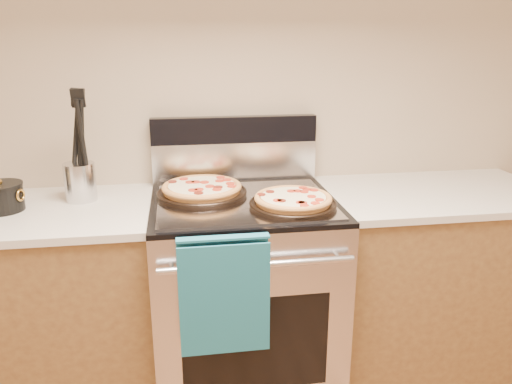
{
  "coord_description": "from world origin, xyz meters",
  "views": [
    {
      "loc": [
        -0.25,
        -0.3,
        1.56
      ],
      "look_at": [
        0.04,
        1.55,
        0.98
      ],
      "focal_mm": 35.0,
      "sensor_mm": 36.0,
      "label": 1
    }
  ],
  "objects": [
    {
      "name": "pepperoni_pizza_back",
      "position": [
        -0.17,
        1.72,
        0.95
      ],
      "size": [
        0.48,
        0.48,
        0.05
      ],
      "primitive_type": null,
      "rotation": [
        0.0,
        0.0,
        -0.36
      ],
      "color": "#BB7A39",
      "rests_on": "foil_sheet"
    },
    {
      "name": "foil_sheet",
      "position": [
        0.0,
        1.62,
        0.92
      ],
      "size": [
        0.7,
        0.55,
        0.01
      ],
      "primitive_type": "cube",
      "color": "gray",
      "rests_on": "cooktop"
    },
    {
      "name": "pepperoni_pizza_front",
      "position": [
        0.18,
        1.52,
        0.95
      ],
      "size": [
        0.44,
        0.44,
        0.05
      ],
      "primitive_type": null,
      "rotation": [
        0.0,
        0.0,
        0.37
      ],
      "color": "#BB7A39",
      "rests_on": "foil_sheet"
    },
    {
      "name": "countertop_left",
      "position": [
        -0.88,
        1.68,
        0.9
      ],
      "size": [
        1.02,
        0.64,
        0.03
      ],
      "primitive_type": "cube",
      "color": "beige",
      "rests_on": "cabinet_left"
    },
    {
      "name": "cooktop",
      "position": [
        0.0,
        1.65,
        0.91
      ],
      "size": [
        0.76,
        0.68,
        0.02
      ],
      "primitive_type": "cube",
      "color": "black",
      "rests_on": "range_body"
    },
    {
      "name": "range_body",
      "position": [
        0.0,
        1.65,
        0.45
      ],
      "size": [
        0.76,
        0.68,
        0.9
      ],
      "primitive_type": "cube",
      "color": "#B7B7BC",
      "rests_on": "ground"
    },
    {
      "name": "saucepan",
      "position": [
        -0.95,
        1.69,
        0.96
      ],
      "size": [
        0.21,
        0.21,
        0.1
      ],
      "primitive_type": "cylinder",
      "rotation": [
        0.0,
        0.0,
        -0.34
      ],
      "color": "black",
      "rests_on": "countertop_left"
    },
    {
      "name": "backsplash_upper",
      "position": [
        0.0,
        1.96,
        1.16
      ],
      "size": [
        0.76,
        0.06,
        0.12
      ],
      "primitive_type": "cube",
      "color": "black",
      "rests_on": "backsplash_lower"
    },
    {
      "name": "oven_handle",
      "position": [
        0.0,
        1.27,
        0.8
      ],
      "size": [
        0.7,
        0.03,
        0.03
      ],
      "primitive_type": "cylinder",
      "rotation": [
        0.0,
        1.57,
        0.0
      ],
      "color": "silver",
      "rests_on": "range_body"
    },
    {
      "name": "cabinet_left",
      "position": [
        -0.88,
        1.68,
        0.44
      ],
      "size": [
        1.0,
        0.62,
        0.88
      ],
      "primitive_type": "cube",
      "color": "brown",
      "rests_on": "ground"
    },
    {
      "name": "cabinet_right",
      "position": [
        0.88,
        1.68,
        0.44
      ],
      "size": [
        1.0,
        0.62,
        0.88
      ],
      "primitive_type": "cube",
      "color": "brown",
      "rests_on": "ground"
    },
    {
      "name": "oven_window",
      "position": [
        0.0,
        1.31,
        0.45
      ],
      "size": [
        0.56,
        0.01,
        0.4
      ],
      "primitive_type": "cube",
      "color": "black",
      "rests_on": "range_body"
    },
    {
      "name": "wall_back",
      "position": [
        0.0,
        2.0,
        1.35
      ],
      "size": [
        4.0,
        0.0,
        4.0
      ],
      "primitive_type": "plane",
      "rotation": [
        1.57,
        0.0,
        0.0
      ],
      "color": "tan",
      "rests_on": "ground"
    },
    {
      "name": "utensil_crock",
      "position": [
        -0.67,
        1.78,
        0.99
      ],
      "size": [
        0.14,
        0.14,
        0.16
      ],
      "primitive_type": "cylinder",
      "rotation": [
        0.0,
        0.0,
        0.06
      ],
      "color": "silver",
      "rests_on": "countertop_left"
    },
    {
      "name": "dish_towel",
      "position": [
        -0.12,
        1.27,
        0.7
      ],
      "size": [
        0.32,
        0.05,
        0.42
      ],
      "primitive_type": null,
      "color": "#1B6E8A",
      "rests_on": "oven_handle"
    },
    {
      "name": "backsplash_lower",
      "position": [
        0.0,
        1.96,
        1.01
      ],
      "size": [
        0.76,
        0.06,
        0.18
      ],
      "primitive_type": "cube",
      "color": "silver",
      "rests_on": "cooktop"
    },
    {
      "name": "countertop_right",
      "position": [
        0.88,
        1.68,
        0.9
      ],
      "size": [
        1.02,
        0.64,
        0.03
      ],
      "primitive_type": "cube",
      "color": "beige",
      "rests_on": "cabinet_right"
    }
  ]
}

